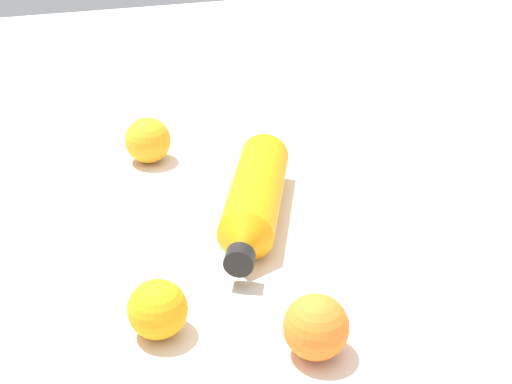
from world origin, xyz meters
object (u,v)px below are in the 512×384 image
(water_bottle, at_px, (254,200))
(orange_1, at_px, (316,327))
(orange_2, at_px, (148,140))
(orange_0, at_px, (158,309))

(water_bottle, bearing_deg, orange_1, 20.52)
(water_bottle, height_order, orange_1, water_bottle)
(water_bottle, relative_size, orange_2, 3.98)
(orange_1, bearing_deg, water_bottle, 176.76)
(orange_0, bearing_deg, water_bottle, 139.06)
(orange_0, distance_m, orange_2, 0.43)
(orange_0, relative_size, orange_1, 0.94)
(water_bottle, xyz_separation_m, orange_1, (0.27, -0.02, -0.00))
(orange_1, relative_size, orange_2, 0.96)
(water_bottle, xyz_separation_m, orange_2, (-0.23, -0.10, 0.00))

